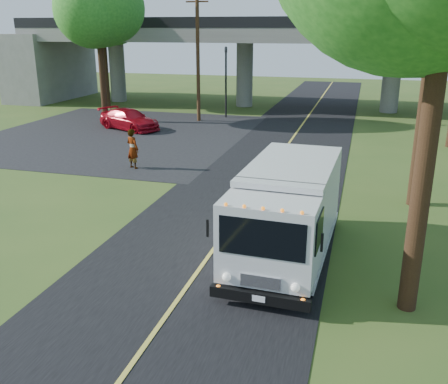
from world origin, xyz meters
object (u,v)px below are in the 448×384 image
at_px(step_van, 287,209).
at_px(pedestrian, 133,149).
at_px(tree_left_lot, 99,6).
at_px(tree_left_far, 103,15).
at_px(traffic_signal, 226,75).
at_px(utility_pole, 198,56).
at_px(red_sedan, 129,119).

xyz_separation_m(step_van, pedestrian, (-8.66, 7.80, -0.53)).
bearing_deg(tree_left_lot, step_van, -49.59).
xyz_separation_m(tree_left_lot, tree_left_far, (-3.00, 6.00, -0.45)).
relative_size(traffic_signal, tree_left_lot, 0.50).
xyz_separation_m(traffic_signal, tree_left_far, (-10.79, 1.84, 4.25)).
distance_m(tree_left_far, step_van, 31.80).
relative_size(utility_pole, step_van, 1.35).
bearing_deg(tree_left_lot, tree_left_far, 116.57).
height_order(tree_left_far, red_sedan, tree_left_far).
height_order(utility_pole, pedestrian, utility_pole).
bearing_deg(tree_left_lot, pedestrian, -56.29).
bearing_deg(traffic_signal, pedestrian, -91.73).
distance_m(tree_left_lot, pedestrian, 14.93).
bearing_deg(pedestrian, step_van, 162.10).
bearing_deg(tree_left_lot, red_sedan, -37.08).
height_order(traffic_signal, pedestrian, traffic_signal).
bearing_deg(traffic_signal, utility_pole, -126.87).
bearing_deg(red_sedan, pedestrian, -129.60).
distance_m(tree_left_lot, tree_left_far, 6.72).
bearing_deg(tree_left_far, step_van, -52.54).
distance_m(utility_pole, tree_left_far, 10.45).
height_order(tree_left_lot, pedestrian, tree_left_lot).
height_order(utility_pole, tree_left_far, tree_left_far).
bearing_deg(traffic_signal, tree_left_lot, -151.89).
bearing_deg(traffic_signal, red_sedan, -128.20).
bearing_deg(traffic_signal, tree_left_far, 170.35).
bearing_deg(step_van, utility_pole, 117.17).
bearing_deg(pedestrian, tree_left_far, -34.59).
distance_m(tree_left_lot, red_sedan, 8.05).
xyz_separation_m(red_sedan, pedestrian, (4.50, -8.86, 0.29)).
xyz_separation_m(utility_pole, step_van, (9.70, -20.96, -3.09)).
height_order(traffic_signal, red_sedan, traffic_signal).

